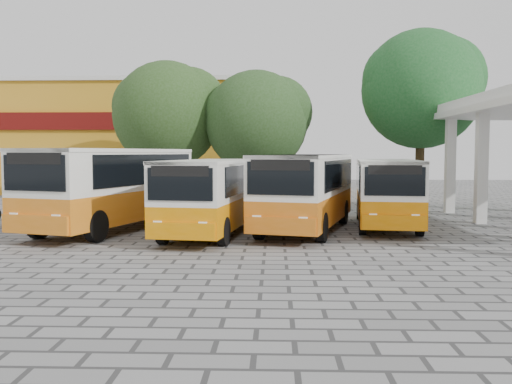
{
  "coord_description": "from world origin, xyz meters",
  "views": [
    {
      "loc": [
        -0.94,
        -18.39,
        3.04
      ],
      "look_at": [
        -1.67,
        3.63,
        1.5
      ],
      "focal_mm": 40.0,
      "sensor_mm": 36.0,
      "label": 1
    }
  ],
  "objects_px": {
    "bus_centre_left": "(212,191)",
    "bus_centre_right": "(306,187)",
    "bus_far_left": "(112,183)",
    "bus_far_right": "(387,188)"
  },
  "relations": [
    {
      "from": "bus_centre_left",
      "to": "bus_far_left",
      "type": "bearing_deg",
      "value": 172.64
    },
    {
      "from": "bus_centre_right",
      "to": "bus_far_right",
      "type": "height_order",
      "value": "bus_centre_right"
    },
    {
      "from": "bus_centre_left",
      "to": "bus_centre_right",
      "type": "bearing_deg",
      "value": 25.32
    },
    {
      "from": "bus_far_right",
      "to": "bus_far_left",
      "type": "bearing_deg",
      "value": -166.31
    },
    {
      "from": "bus_centre_left",
      "to": "bus_far_right",
      "type": "bearing_deg",
      "value": 26.89
    },
    {
      "from": "bus_centre_right",
      "to": "bus_far_right",
      "type": "distance_m",
      "value": 3.58
    },
    {
      "from": "bus_centre_left",
      "to": "bus_centre_right",
      "type": "relative_size",
      "value": 0.92
    },
    {
      "from": "bus_far_right",
      "to": "bus_centre_right",
      "type": "bearing_deg",
      "value": -152.37
    },
    {
      "from": "bus_far_left",
      "to": "bus_centre_left",
      "type": "xyz_separation_m",
      "value": [
        4.0,
        -1.1,
        -0.24
      ]
    },
    {
      "from": "bus_far_left",
      "to": "bus_centre_left",
      "type": "height_order",
      "value": "bus_far_left"
    }
  ]
}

